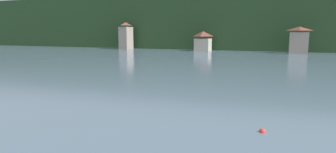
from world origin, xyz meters
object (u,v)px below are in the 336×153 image
at_px(shore_building_west, 126,36).
at_px(shore_building_central, 299,41).
at_px(mooring_buoy_mid, 262,132).
at_px(shore_building_westcentral, 203,41).

xyz_separation_m(shore_building_west, shore_building_central, (60.61, -0.95, -1.00)).
distance_m(shore_building_central, mooring_buoy_mid, 77.63).
bearing_deg(shore_building_west, shore_building_westcentral, 0.14).
height_order(shore_building_west, shore_building_westcentral, shore_building_west).
bearing_deg(shore_building_central, shore_building_westcentral, 178.07).
bearing_deg(shore_building_central, shore_building_west, 179.10).
distance_m(shore_building_westcentral, shore_building_central, 30.33).
height_order(shore_building_westcentral, mooring_buoy_mid, shore_building_westcentral).
relative_size(shore_building_westcentral, shore_building_central, 0.83).
distance_m(shore_building_west, mooring_buoy_mid, 95.14).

